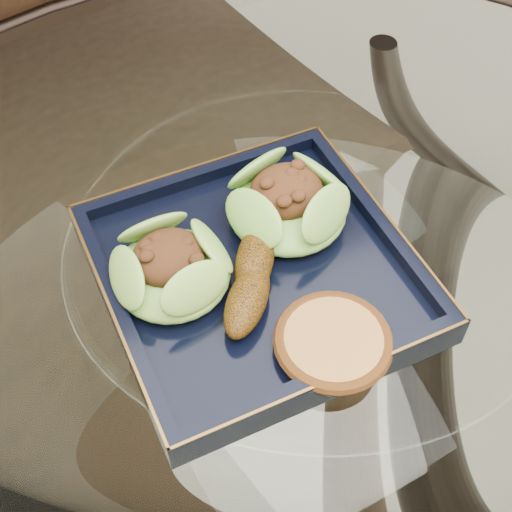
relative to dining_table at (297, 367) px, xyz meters
name	(u,v)px	position (x,y,z in m)	size (l,w,h in m)	color
dining_table	(297,367)	(0.00, 0.00, 0.00)	(1.13, 1.13, 0.77)	white
dining_chair	(134,145)	(-0.01, 0.47, -0.04)	(0.48, 0.48, 1.00)	#311E10
navy_plate	(256,276)	(-0.04, 0.02, 0.17)	(0.27, 0.27, 0.02)	black
lettuce_wrap_left	(171,270)	(-0.11, 0.04, 0.20)	(0.10, 0.10, 0.04)	#4F912A
lettuce_wrap_right	(287,205)	(0.01, 0.06, 0.20)	(0.11, 0.11, 0.04)	#54992C
roasted_plantain	(255,260)	(-0.04, 0.02, 0.20)	(0.16, 0.03, 0.03)	#5F390A
crumb_patty	(333,343)	(-0.02, -0.09, 0.19)	(0.09, 0.09, 0.02)	#CA9043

